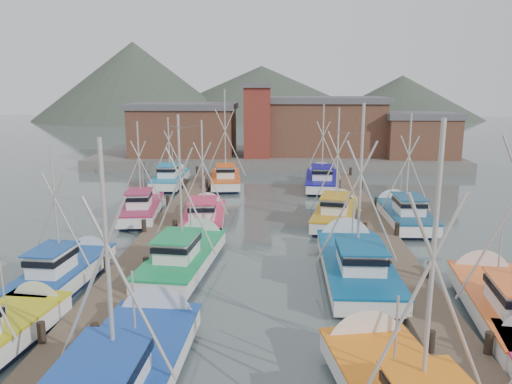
{
  "coord_description": "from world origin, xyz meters",
  "views": [
    {
      "loc": [
        0.61,
        -25.28,
        9.67
      ],
      "look_at": [
        -0.93,
        7.2,
        2.6
      ],
      "focal_mm": 35.0,
      "sensor_mm": 36.0,
      "label": 1
    }
  ],
  "objects_px": {
    "boat_12": "(226,178)",
    "boat_4": "(186,255)",
    "lookout_tower": "(257,120)",
    "boat_8": "(204,217)",
    "boat_0": "(125,373)"
  },
  "relations": [
    {
      "from": "lookout_tower",
      "to": "boat_4",
      "type": "distance_m",
      "value": 33.52
    },
    {
      "from": "lookout_tower",
      "to": "boat_0",
      "type": "distance_m",
      "value": 44.55
    },
    {
      "from": "boat_8",
      "to": "boat_4",
      "type": "bearing_deg",
      "value": -93.28
    },
    {
      "from": "lookout_tower",
      "to": "boat_4",
      "type": "bearing_deg",
      "value": -94.01
    },
    {
      "from": "boat_12",
      "to": "boat_4",
      "type": "bearing_deg",
      "value": -95.41
    },
    {
      "from": "boat_0",
      "to": "boat_8",
      "type": "height_order",
      "value": "boat_0"
    },
    {
      "from": "boat_4",
      "to": "boat_12",
      "type": "height_order",
      "value": "boat_12"
    },
    {
      "from": "lookout_tower",
      "to": "boat_0",
      "type": "bearing_deg",
      "value": -92.88
    },
    {
      "from": "boat_8",
      "to": "boat_12",
      "type": "bearing_deg",
      "value": 85.71
    },
    {
      "from": "boat_0",
      "to": "boat_4",
      "type": "height_order",
      "value": "boat_0"
    },
    {
      "from": "boat_4",
      "to": "boat_8",
      "type": "height_order",
      "value": "boat_4"
    },
    {
      "from": "lookout_tower",
      "to": "boat_0",
      "type": "xyz_separation_m",
      "value": [
        -2.23,
        -44.22,
        -4.87
      ]
    },
    {
      "from": "lookout_tower",
      "to": "boat_0",
      "type": "relative_size",
      "value": 0.81
    },
    {
      "from": "boat_4",
      "to": "boat_12",
      "type": "relative_size",
      "value": 0.94
    },
    {
      "from": "lookout_tower",
      "to": "boat_8",
      "type": "height_order",
      "value": "lookout_tower"
    }
  ]
}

